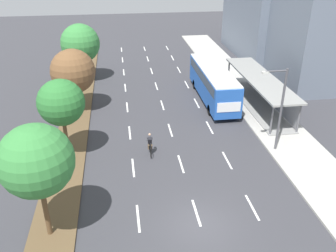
{
  "coord_description": "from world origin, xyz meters",
  "views": [
    {
      "loc": [
        -4.06,
        -15.41,
        14.5
      ],
      "look_at": [
        -0.41,
        10.38,
        1.2
      ],
      "focal_mm": 38.55,
      "sensor_mm": 36.0,
      "label": 1
    }
  ],
  "objects_px": {
    "median_tree_third": "(73,71)",
    "median_tree_fourth": "(80,43)",
    "bus_shelter": "(262,88)",
    "streetlight": "(280,105)",
    "median_tree_second": "(61,103)",
    "cyclist": "(150,145)",
    "median_tree_nearest": "(36,161)",
    "bus": "(213,81)"
  },
  "relations": [
    {
      "from": "median_tree_third",
      "to": "median_tree_second",
      "type": "bearing_deg",
      "value": -89.98
    },
    {
      "from": "cyclist",
      "to": "median_tree_second",
      "type": "bearing_deg",
      "value": 174.15
    },
    {
      "from": "cyclist",
      "to": "median_tree_nearest",
      "type": "xyz_separation_m",
      "value": [
        -6.33,
        -7.82,
        4.03
      ]
    },
    {
      "from": "median_tree_second",
      "to": "bus",
      "type": "bearing_deg",
      "value": 33.79
    },
    {
      "from": "bus_shelter",
      "to": "bus",
      "type": "xyz_separation_m",
      "value": [
        -4.28,
        2.21,
        0.2
      ]
    },
    {
      "from": "median_tree_second",
      "to": "streetlight",
      "type": "distance_m",
      "value": 15.78
    },
    {
      "from": "bus",
      "to": "streetlight",
      "type": "xyz_separation_m",
      "value": [
        2.17,
        -10.58,
        1.82
      ]
    },
    {
      "from": "bus_shelter",
      "to": "median_tree_third",
      "type": "height_order",
      "value": "median_tree_third"
    },
    {
      "from": "cyclist",
      "to": "median_tree_third",
      "type": "height_order",
      "value": "median_tree_third"
    },
    {
      "from": "median_tree_nearest",
      "to": "median_tree_fourth",
      "type": "distance_m",
      "value": 25.36
    },
    {
      "from": "bus_shelter",
      "to": "cyclist",
      "type": "xyz_separation_m",
      "value": [
        -11.62,
        -7.48,
        -1.08
      ]
    },
    {
      "from": "streetlight",
      "to": "cyclist",
      "type": "bearing_deg",
      "value": 174.64
    },
    {
      "from": "bus_shelter",
      "to": "median_tree_fourth",
      "type": "bearing_deg",
      "value": 150.44
    },
    {
      "from": "median_tree_second",
      "to": "median_tree_fourth",
      "type": "bearing_deg",
      "value": 89.7
    },
    {
      "from": "median_tree_third",
      "to": "median_tree_fourth",
      "type": "height_order",
      "value": "median_tree_fourth"
    },
    {
      "from": "cyclist",
      "to": "median_tree_nearest",
      "type": "bearing_deg",
      "value": -128.99
    },
    {
      "from": "bus",
      "to": "bus_shelter",
      "type": "bearing_deg",
      "value": -27.33
    },
    {
      "from": "median_tree_nearest",
      "to": "streetlight",
      "type": "distance_m",
      "value": 17.31
    },
    {
      "from": "bus_shelter",
      "to": "median_tree_fourth",
      "type": "height_order",
      "value": "median_tree_fourth"
    },
    {
      "from": "median_tree_third",
      "to": "median_tree_fourth",
      "type": "bearing_deg",
      "value": 89.37
    },
    {
      "from": "bus",
      "to": "median_tree_second",
      "type": "xyz_separation_m",
      "value": [
        -13.53,
        -9.06,
        2.3
      ]
    },
    {
      "from": "bus",
      "to": "median_tree_fourth",
      "type": "height_order",
      "value": "median_tree_fourth"
    },
    {
      "from": "streetlight",
      "to": "median_tree_second",
      "type": "bearing_deg",
      "value": 174.45
    },
    {
      "from": "streetlight",
      "to": "bus",
      "type": "bearing_deg",
      "value": 101.58
    },
    {
      "from": "median_tree_nearest",
      "to": "median_tree_fourth",
      "type": "height_order",
      "value": "median_tree_nearest"
    },
    {
      "from": "cyclist",
      "to": "bus_shelter",
      "type": "bearing_deg",
      "value": 32.76
    },
    {
      "from": "median_tree_third",
      "to": "median_tree_nearest",
      "type": "bearing_deg",
      "value": -90.45
    },
    {
      "from": "bus",
      "to": "cyclist",
      "type": "distance_m",
      "value": 12.23
    },
    {
      "from": "median_tree_fourth",
      "to": "streetlight",
      "type": "xyz_separation_m",
      "value": [
        15.61,
        -18.43,
        -0.48
      ]
    },
    {
      "from": "median_tree_fourth",
      "to": "median_tree_nearest",
      "type": "bearing_deg",
      "value": -90.51
    },
    {
      "from": "median_tree_second",
      "to": "median_tree_third",
      "type": "distance_m",
      "value": 8.46
    },
    {
      "from": "median_tree_nearest",
      "to": "median_tree_fourth",
      "type": "bearing_deg",
      "value": 89.49
    },
    {
      "from": "median_tree_third",
      "to": "bus_shelter",
      "type": "bearing_deg",
      "value": -5.15
    },
    {
      "from": "bus",
      "to": "cyclist",
      "type": "height_order",
      "value": "bus"
    },
    {
      "from": "bus",
      "to": "median_tree_nearest",
      "type": "distance_m",
      "value": 22.38
    },
    {
      "from": "median_tree_second",
      "to": "median_tree_third",
      "type": "bearing_deg",
      "value": 90.02
    },
    {
      "from": "median_tree_nearest",
      "to": "bus_shelter",
      "type": "bearing_deg",
      "value": 40.43
    },
    {
      "from": "bus_shelter",
      "to": "median_tree_fourth",
      "type": "relative_size",
      "value": 2.04
    },
    {
      "from": "median_tree_second",
      "to": "median_tree_fourth",
      "type": "relative_size",
      "value": 0.92
    },
    {
      "from": "bus",
      "to": "streetlight",
      "type": "bearing_deg",
      "value": -78.42
    },
    {
      "from": "bus",
      "to": "median_tree_third",
      "type": "distance_m",
      "value": 13.67
    },
    {
      "from": "streetlight",
      "to": "median_tree_third",
      "type": "bearing_deg",
      "value": 147.58
    }
  ]
}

